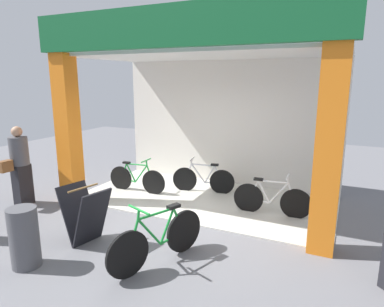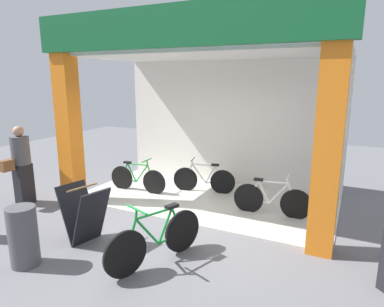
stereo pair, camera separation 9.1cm
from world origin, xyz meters
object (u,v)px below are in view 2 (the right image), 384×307
(bicycle_inside_0, at_px, (204,179))
(sandwich_board_sign, at_px, (84,214))
(bicycle_inside_1, at_px, (271,200))
(trash_bin, at_px, (23,236))
(bicycle_parked_0, at_px, (156,239))
(pedestrian_1, at_px, (21,164))
(bicycle_inside_2, at_px, (137,179))

(bicycle_inside_0, distance_m, sandwich_board_sign, 3.11)
(bicycle_inside_1, distance_m, trash_bin, 4.24)
(bicycle_parked_0, xyz_separation_m, trash_bin, (-1.63, -0.86, 0.07))
(bicycle_parked_0, bearing_deg, trash_bin, -152.32)
(bicycle_inside_0, xyz_separation_m, pedestrian_1, (-3.08, -2.29, 0.54))
(bicycle_inside_0, distance_m, trash_bin, 4.05)
(bicycle_inside_0, xyz_separation_m, trash_bin, (-1.00, -3.92, 0.11))
(bicycle_inside_1, relative_size, trash_bin, 1.71)
(bicycle_inside_0, distance_m, pedestrian_1, 3.88)
(pedestrian_1, bearing_deg, bicycle_inside_1, 18.94)
(bicycle_inside_0, bearing_deg, trash_bin, -104.29)
(bicycle_inside_1, distance_m, pedestrian_1, 5.08)
(trash_bin, bearing_deg, sandwich_board_sign, 73.59)
(bicycle_inside_2, height_order, pedestrian_1, pedestrian_1)
(bicycle_inside_2, distance_m, bicycle_parked_0, 3.17)
(bicycle_inside_0, distance_m, bicycle_inside_1, 1.82)
(sandwich_board_sign, xyz_separation_m, pedestrian_1, (-2.35, 0.72, 0.39))
(bicycle_inside_2, bearing_deg, bicycle_inside_1, -0.48)
(bicycle_inside_0, relative_size, bicycle_parked_0, 0.90)
(bicycle_inside_1, height_order, bicycle_inside_2, bicycle_inside_1)
(bicycle_parked_0, distance_m, trash_bin, 1.84)
(bicycle_inside_2, xyz_separation_m, sandwich_board_sign, (0.67, -2.39, 0.15))
(bicycle_inside_1, bearing_deg, trash_bin, -129.52)
(bicycle_inside_1, distance_m, sandwich_board_sign, 3.39)
(bicycle_inside_0, height_order, bicycle_parked_0, bicycle_parked_0)
(bicycle_parked_0, relative_size, trash_bin, 1.82)
(bicycle_inside_2, bearing_deg, trash_bin, -83.08)
(sandwich_board_sign, distance_m, trash_bin, 0.94)
(trash_bin, bearing_deg, pedestrian_1, 142.02)
(sandwich_board_sign, bearing_deg, pedestrian_1, 162.92)
(bicycle_inside_1, distance_m, bicycle_parked_0, 2.63)
(sandwich_board_sign, height_order, trash_bin, sandwich_board_sign)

